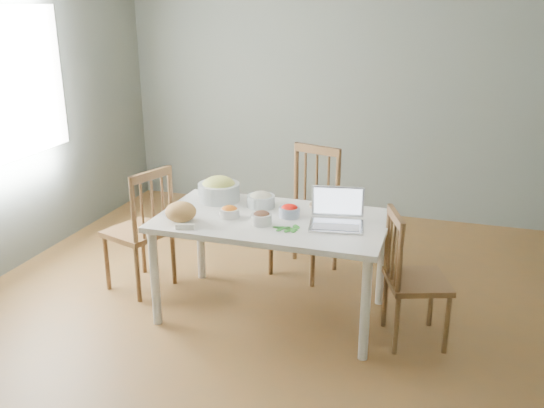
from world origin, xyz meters
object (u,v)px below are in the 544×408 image
(chair_left, at_px, (138,229))
(bowl_squash, at_px, (219,189))
(bread_boule, at_px, (181,212))
(laptop, at_px, (337,210))
(chair_far, at_px, (304,213))
(dining_table, at_px, (272,267))
(chair_right, at_px, (418,278))

(chair_left, distance_m, bowl_squash, 0.71)
(chair_left, xyz_separation_m, bread_boule, (0.54, -0.34, 0.31))
(chair_left, relative_size, laptop, 2.77)
(chair_far, xyz_separation_m, chair_left, (-1.14, -0.63, -0.03))
(dining_table, relative_size, chair_far, 1.50)
(chair_left, xyz_separation_m, bowl_squash, (0.62, 0.15, 0.33))
(bowl_squash, bearing_deg, bread_boule, -98.69)
(chair_right, distance_m, bread_boule, 1.60)
(chair_far, distance_m, bread_boule, 1.17)
(chair_right, bearing_deg, chair_far, 31.68)
(chair_right, bearing_deg, dining_table, 67.87)
(chair_right, xyz_separation_m, laptop, (-0.54, 0.01, 0.40))
(chair_far, xyz_separation_m, bread_boule, (-0.60, -0.97, 0.28))
(bowl_squash, distance_m, laptop, 0.98)
(dining_table, relative_size, chair_right, 1.75)
(chair_far, bearing_deg, chair_left, -134.45)
(bread_boule, distance_m, laptop, 1.03)
(bread_boule, relative_size, bowl_squash, 0.68)
(chair_far, bearing_deg, chair_right, -22.46)
(chair_right, distance_m, bowl_squash, 1.55)
(chair_far, height_order, laptop, chair_far)
(bread_boule, height_order, bowl_squash, bowl_squash)
(dining_table, relative_size, chair_left, 1.60)
(bread_boule, bearing_deg, chair_right, 7.30)
(chair_left, relative_size, bread_boule, 4.67)
(bread_boule, xyz_separation_m, laptop, (1.01, 0.21, 0.05))
(dining_table, bearing_deg, chair_far, 87.07)
(chair_left, xyz_separation_m, chair_right, (2.09, -0.14, -0.04))
(chair_far, bearing_deg, bowl_squash, -120.57)
(chair_right, distance_m, laptop, 0.67)
(bowl_squash, bearing_deg, chair_left, -166.60)
(chair_far, distance_m, chair_right, 1.23)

